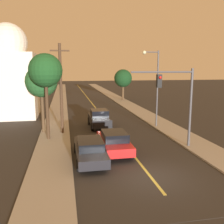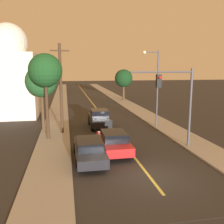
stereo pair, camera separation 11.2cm
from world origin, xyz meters
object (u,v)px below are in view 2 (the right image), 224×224
at_px(domed_building_left, 11,75).
at_px(car_near_lane_second, 99,118).
at_px(car_outer_lane_front, 89,149).
at_px(tree_left_far, 41,82).
at_px(car_near_lane_front, 114,141).
at_px(streetlamp_right, 154,79).
at_px(tree_left_near, 45,71).
at_px(tree_right_near, 124,78).
at_px(utility_pole_left, 61,87).
at_px(traffic_signal_mast, 177,94).

bearing_deg(domed_building_left, car_near_lane_second, -38.20).
xyz_separation_m(car_outer_lane_front, tree_left_far, (-3.36, 7.28, 3.82)).
relative_size(car_near_lane_front, car_outer_lane_front, 0.92).
bearing_deg(streetlamp_right, car_near_lane_second, 170.33).
xyz_separation_m(car_near_lane_front, streetlamp_right, (5.14, 6.53, 3.92)).
relative_size(car_near_lane_front, tree_left_far, 0.79).
bearing_deg(domed_building_left, car_near_lane_front, -57.72).
xyz_separation_m(tree_left_near, tree_left_far, (-0.54, 2.19, -0.92)).
bearing_deg(car_outer_lane_front, car_near_lane_front, 33.69).
bearing_deg(tree_left_near, tree_left_far, 103.77).
bearing_deg(tree_right_near, utility_pole_left, -116.22).
bearing_deg(car_near_lane_front, traffic_signal_mast, 1.51).
xyz_separation_m(car_near_lane_front, domed_building_left, (-9.31, 14.73, 4.08)).
bearing_deg(tree_right_near, traffic_signal_mast, -95.24).
height_order(utility_pole_left, tree_left_near, utility_pole_left).
height_order(tree_left_near, tree_left_far, tree_left_near).
height_order(car_near_lane_front, domed_building_left, domed_building_left).
distance_m(car_near_lane_front, streetlamp_right, 9.19).
xyz_separation_m(traffic_signal_mast, tree_left_far, (-9.62, 5.98, 0.64)).
bearing_deg(streetlamp_right, utility_pole_left, -173.81).
distance_m(car_outer_lane_front, streetlamp_right, 11.09).
bearing_deg(car_outer_lane_front, utility_pole_left, 104.30).
bearing_deg(car_near_lane_front, car_outer_lane_front, -146.31).
height_order(car_near_lane_second, traffic_signal_mast, traffic_signal_mast).
relative_size(car_near_lane_second, streetlamp_right, 0.61).
bearing_deg(tree_right_near, car_outer_lane_front, -107.29).
bearing_deg(tree_left_far, car_near_lane_second, 14.35).
xyz_separation_m(car_outer_lane_front, streetlamp_right, (6.91, 7.71, 3.98)).
height_order(car_outer_lane_front, streetlamp_right, streetlamp_right).
xyz_separation_m(utility_pole_left, domed_building_left, (-5.81, 9.13, 0.78)).
bearing_deg(tree_left_far, car_outer_lane_front, -65.21).
bearing_deg(streetlamp_right, traffic_signal_mast, -95.82).
xyz_separation_m(car_near_lane_front, car_near_lane_second, (-0.00, 7.41, 0.11)).
bearing_deg(utility_pole_left, car_near_lane_second, 27.39).
xyz_separation_m(car_near_lane_second, car_outer_lane_front, (-1.77, -8.59, -0.17)).
xyz_separation_m(tree_left_near, domed_building_left, (-4.71, 10.83, -0.61)).
bearing_deg(streetlamp_right, tree_right_near, 84.94).
distance_m(car_outer_lane_front, tree_left_near, 7.50).
xyz_separation_m(car_near_lane_second, streetlamp_right, (5.14, -0.88, 3.81)).
relative_size(streetlamp_right, tree_left_far, 1.23).
height_order(streetlamp_right, tree_left_far, streetlamp_right).
relative_size(car_outer_lane_front, utility_pole_left, 0.66).
relative_size(car_outer_lane_front, traffic_signal_mast, 0.90).
bearing_deg(tree_right_near, tree_left_far, -120.26).
xyz_separation_m(car_near_lane_second, tree_right_near, (6.93, 19.36, 2.99)).
xyz_separation_m(tree_left_near, tree_right_near, (11.52, 22.86, -1.58)).
height_order(car_outer_lane_front, traffic_signal_mast, traffic_signal_mast).
distance_m(traffic_signal_mast, domed_building_left, 20.11).
relative_size(traffic_signal_mast, domed_building_left, 0.52).
distance_m(car_near_lane_front, tree_right_near, 27.82).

